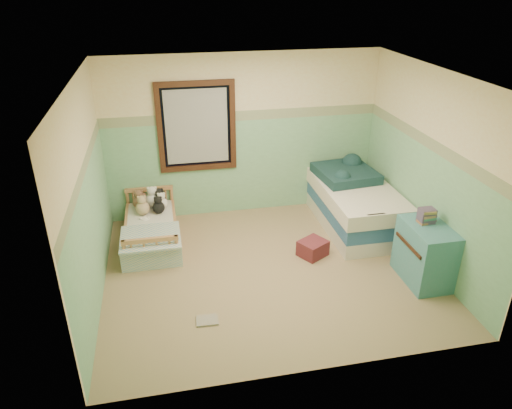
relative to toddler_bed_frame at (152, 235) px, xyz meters
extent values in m
cube|color=olive|center=(1.49, -1.05, -0.10)|extent=(4.20, 3.60, 0.02)
cube|color=white|center=(1.49, -1.05, 2.42)|extent=(4.20, 3.60, 0.02)
cube|color=beige|center=(1.49, 0.75, 1.16)|extent=(4.20, 0.04, 2.50)
cube|color=beige|center=(1.49, -2.85, 1.16)|extent=(4.20, 0.04, 2.50)
cube|color=beige|center=(-0.61, -1.05, 1.16)|extent=(0.04, 3.60, 2.50)
cube|color=beige|center=(3.59, -1.05, 1.16)|extent=(0.04, 3.60, 2.50)
cube|color=#71AC7B|center=(1.49, 0.74, 0.66)|extent=(4.20, 0.01, 1.50)
cube|color=#48654B|center=(1.49, 0.74, 1.48)|extent=(4.20, 0.01, 0.15)
cube|color=black|center=(0.79, 0.71, 1.36)|extent=(1.16, 0.06, 1.36)
cube|color=beige|center=(0.79, 0.72, 1.36)|extent=(0.92, 0.01, 1.12)
cube|color=#BD7C4D|center=(0.00, 0.00, 0.00)|extent=(0.73, 1.46, 0.19)
cube|color=white|center=(0.00, 0.00, 0.15)|extent=(0.67, 1.39, 0.12)
cube|color=#619DC3|center=(0.00, -0.45, 0.23)|extent=(0.79, 0.73, 0.03)
sphere|color=brown|center=(-0.15, 0.50, 0.31)|extent=(0.20, 0.20, 0.20)
sphere|color=white|center=(0.05, 0.50, 0.33)|extent=(0.23, 0.23, 0.23)
sphere|color=tan|center=(-0.10, 0.28, 0.31)|extent=(0.20, 0.20, 0.20)
sphere|color=black|center=(0.13, 0.28, 0.30)|extent=(0.18, 0.18, 0.18)
sphere|color=white|center=(-0.08, 0.12, 0.02)|extent=(0.23, 0.23, 0.23)
sphere|color=tan|center=(-0.15, -0.26, 0.02)|extent=(0.22, 0.22, 0.22)
cube|color=white|center=(3.04, -0.08, 0.02)|extent=(0.97, 1.93, 0.22)
cube|color=navy|center=(3.04, -0.08, 0.24)|extent=(0.97, 1.93, 0.22)
cube|color=white|center=(3.04, -0.08, 0.46)|extent=(1.01, 1.97, 0.22)
cube|color=#122C2B|center=(2.99, 0.22, 0.64)|extent=(0.90, 0.95, 0.14)
cube|color=teal|center=(3.34, -1.65, 0.29)|extent=(0.48, 0.76, 0.76)
cube|color=brown|center=(3.34, -1.54, 0.76)|extent=(0.19, 0.15, 0.19)
cube|color=#A12A39|center=(2.16, -0.83, 0.02)|extent=(0.46, 0.44, 0.22)
cube|color=#D28339|center=(0.59, -1.91, -0.08)|extent=(0.25, 0.20, 0.02)
sphere|color=brown|center=(-0.09, 0.51, 0.29)|extent=(0.16, 0.16, 0.16)
sphere|color=white|center=(0.18, 0.40, 0.30)|extent=(0.18, 0.18, 0.18)
sphere|color=black|center=(0.16, 0.44, 0.31)|extent=(0.19, 0.19, 0.19)
sphere|color=black|center=(0.15, 0.51, 0.31)|extent=(0.20, 0.20, 0.20)
camera|label=1|loc=(0.28, -6.14, 3.44)|focal=33.41mm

